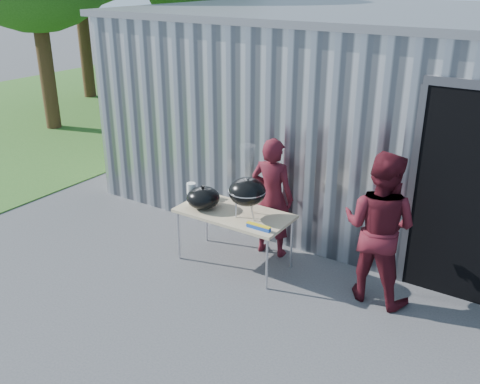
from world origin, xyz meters
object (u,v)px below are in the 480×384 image
Objects in this scene: folding_table at (234,215)px; person_bystander at (379,228)px; kettle_grill at (247,187)px; person_cook at (272,197)px.

person_bystander reaches higher than folding_table.
person_bystander is (1.84, 0.26, 0.21)m from folding_table.
folding_table is 1.58× the size of kettle_grill.
person_cook reaches higher than folding_table.
person_cook is 1.60m from person_bystander.
folding_table is at bearing 174.03° from kettle_grill.
kettle_grill is 1.67m from person_bystander.
kettle_grill is 0.65m from person_cook.
kettle_grill reaches higher than folding_table.
folding_table is at bearing 58.13° from person_cook.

